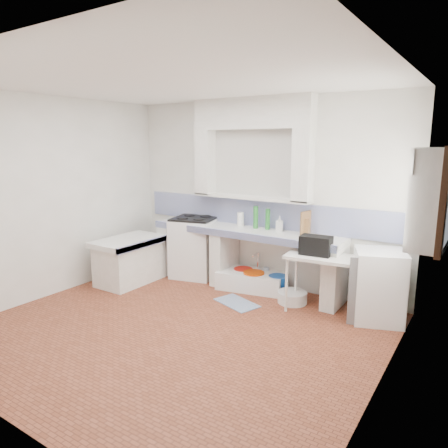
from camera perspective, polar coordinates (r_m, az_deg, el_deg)
The scene contains 35 objects.
floor at distance 5.04m, azimuth -6.48°, elevation -14.27°, with size 4.50×4.50×0.00m, color brown.
ceiling at distance 4.59m, azimuth -7.29°, elevation 19.13°, with size 4.50×4.50×0.00m, color white.
wall_back at distance 6.26m, azimuth 5.06°, elevation 4.18°, with size 4.50×4.50×0.00m, color white.
wall_left at distance 6.29m, azimuth -22.75°, elevation 3.40°, with size 4.50×4.50×0.00m, color white.
wall_right at distance 3.62m, azimuth 21.55°, elevation -1.72°, with size 4.50×4.50×0.00m, color white.
alcove_mass at distance 6.16m, azimuth 3.84°, elevation 15.04°, with size 1.90×0.25×0.45m, color white.
window_frame at distance 4.73m, azimuth 26.88°, elevation 3.19°, with size 0.35×0.86×1.06m, color #3A2112.
lace_valance at distance 4.72m, azimuth 25.53°, elevation 7.94°, with size 0.01×0.84×0.24m, color white.
counter_slab at distance 6.14m, azimuth 2.82°, elevation -1.04°, with size 3.00×0.60×0.08m, color white.
counter_lip at distance 5.90m, azimuth 1.43°, elevation -1.52°, with size 3.00×0.04×0.10m, color navy.
counter_pier_left at distance 7.04m, azimuth -7.09°, elevation -3.28°, with size 0.20×0.55×0.82m, color white.
counter_pier_mid at distance 6.43m, azimuth 0.09°, elevation -4.60°, with size 0.20×0.55×0.82m, color white.
counter_pier_right at distance 5.70m, azimuth 15.08°, elevation -7.08°, with size 0.20×0.55×0.82m, color white.
peninsula_top at distance 6.55m, azimuth -13.02°, elevation -2.33°, with size 0.70×1.10×0.08m, color white.
peninsula_base at distance 6.64m, azimuth -12.89°, elevation -5.27°, with size 0.60×1.00×0.62m, color white.
peninsula_lip at distance 6.32m, azimuth -10.95°, elevation -2.73°, with size 0.04×1.10×0.10m, color navy.
backsplash at distance 6.29m, azimuth 4.95°, elevation 1.46°, with size 4.27×0.03×0.40m, color navy.
stove at distance 6.75m, azimuth -4.09°, elevation -3.30°, with size 0.67×0.65×0.95m, color white.
sink at distance 6.26m, azimuth 3.85°, elevation -7.87°, with size 0.98×0.53×0.24m, color white.
side_table at distance 5.49m, azimuth 13.33°, elevation -8.07°, with size 0.90×0.50×0.04m, color white.
fridge at distance 5.42m, azimuth 20.60°, elevation -8.02°, with size 0.57×0.57×0.88m, color white.
bucket_red at distance 6.37m, azimuth 2.66°, elevation -7.34°, with size 0.29×0.29×0.27m, color red.
bucket_orange at distance 6.16m, azimuth 4.13°, elevation -7.93°, with size 0.31×0.31×0.29m, color #C03900.
bucket_blue at distance 6.10m, azimuth 7.49°, elevation -8.31°, with size 0.28×0.28×0.27m, color #104BAA.
basin_white at distance 5.81m, azimuth 9.43°, elevation -9.96°, with size 0.40×0.40×0.16m, color white.
water_bottle_a at distance 6.36m, azimuth 5.05°, elevation -7.41°, with size 0.07×0.07×0.27m, color silver.
water_bottle_b at distance 6.31m, azimuth 5.84°, elevation -7.36°, with size 0.08×0.08×0.32m, color silver.
black_bag at distance 5.37m, azimuth 12.59°, elevation -2.91°, with size 0.39×0.22×0.24m, color black.
green_bottle_a at distance 6.14m, azimuth 4.40°, elevation 0.92°, with size 0.07×0.07×0.33m, color #26792C.
green_bottle_b at distance 6.08m, azimuth 6.06°, elevation 0.66°, with size 0.07×0.07×0.31m, color #26792C.
knife_block at distance 5.85m, azimuth 11.19°, elevation -0.31°, with size 0.11×0.09×0.23m, color olive.
cutting_board at distance 5.84m, azimuth 11.21°, elevation 0.17°, with size 0.02×0.24×0.33m, color olive.
paper_towel at distance 6.31m, azimuth 2.32°, elevation 0.66°, with size 0.11×0.11×0.21m, color white.
soap_bottle at distance 6.01m, azimuth 7.68°, elevation 0.06°, with size 0.10×0.10×0.22m, color white.
rug at distance 5.74m, azimuth 1.78°, elevation -10.85°, with size 0.62×0.35×0.01m, color #3B5D8F.
Camera 1 is at (2.95, -3.47, 2.16)m, focal length 33.04 mm.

